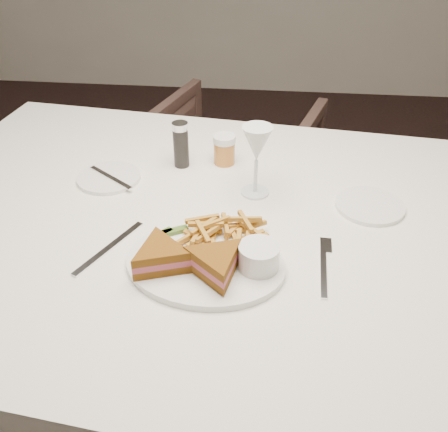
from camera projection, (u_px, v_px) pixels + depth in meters
name	position (u px, v px, depth m)	size (l,w,h in m)	color
ground	(148.00, 340.00, 1.80)	(5.00, 5.00, 0.00)	black
table	(226.00, 335.00, 1.34)	(1.61, 1.07, 0.75)	white
chair_far	(231.00, 169.00, 2.15)	(0.65, 0.61, 0.67)	#49322C
table_setting	(218.00, 223.00, 1.05)	(0.80, 0.62, 0.18)	white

